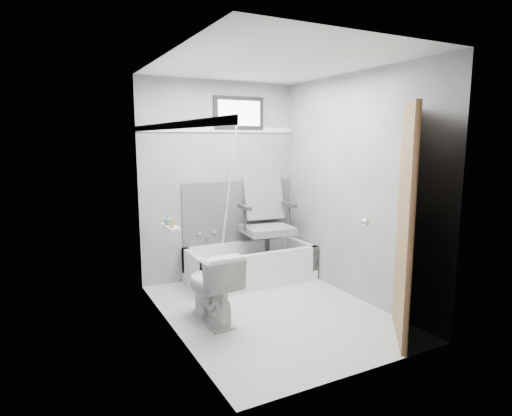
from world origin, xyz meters
TOP-DOWN VIEW (x-y plane):
  - floor at (0.00, 0.00)m, footprint 2.60×2.60m
  - ceiling at (0.00, 0.00)m, footprint 2.60×2.60m
  - wall_back at (0.00, 1.30)m, footprint 2.00×0.02m
  - wall_front at (0.00, -1.30)m, footprint 2.00×0.02m
  - wall_left at (-1.00, 0.00)m, footprint 0.02×2.60m
  - wall_right at (1.00, 0.00)m, footprint 0.02×2.60m
  - bathtub at (0.23, 0.93)m, footprint 1.50×0.70m
  - office_chair at (0.47, 0.95)m, footprint 0.73×0.73m
  - toilet at (-0.62, 0.06)m, footprint 0.43×0.72m
  - door at (0.98, -1.28)m, footprint 0.78×0.78m
  - window at (0.25, 1.29)m, footprint 0.66×0.04m
  - backerboard at (0.25, 1.29)m, footprint 1.50×0.02m
  - trim_back at (0.00, 1.29)m, footprint 2.00×0.02m
  - trim_left at (-0.99, 0.00)m, footprint 0.02×2.60m
  - pole at (-0.00, 1.06)m, footprint 0.02×0.59m
  - shelf at (-0.93, 0.29)m, footprint 0.10×0.32m
  - soap_bottle_a at (-0.94, 0.21)m, footprint 0.05×0.05m
  - soap_bottle_b at (-0.94, 0.35)m, footprint 0.09×0.09m
  - faucet at (-0.20, 1.27)m, footprint 0.26×0.10m

SIDE VIEW (x-z plane):
  - floor at x=0.00m, z-range 0.00..0.00m
  - bathtub at x=0.23m, z-range 0.00..0.42m
  - toilet at x=-0.62m, z-range 0.00..0.68m
  - faucet at x=-0.20m, z-range 0.47..0.63m
  - office_chair at x=0.47m, z-range 0.12..1.28m
  - backerboard at x=0.25m, z-range 0.41..1.19m
  - shelf at x=-0.93m, z-range 0.89..0.91m
  - soap_bottle_b at x=-0.94m, z-range 0.91..1.01m
  - soap_bottle_a at x=-0.94m, z-range 0.92..1.01m
  - door at x=0.98m, z-range 0.00..2.00m
  - pole at x=0.00m, z-range 0.11..1.99m
  - wall_back at x=0.00m, z-range 0.00..2.40m
  - wall_front at x=0.00m, z-range 0.00..2.40m
  - wall_left at x=-1.00m, z-range 0.00..2.40m
  - wall_right at x=1.00m, z-range 0.00..2.40m
  - trim_back at x=0.00m, z-range 1.79..1.85m
  - trim_left at x=-0.99m, z-range 1.79..1.85m
  - window at x=0.25m, z-range 1.82..2.22m
  - ceiling at x=0.00m, z-range 2.40..2.40m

